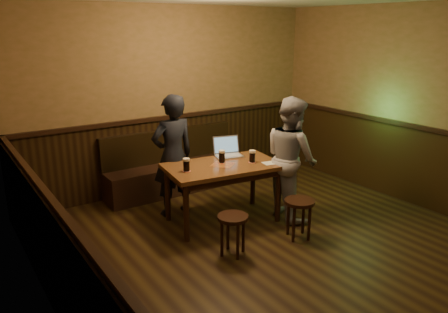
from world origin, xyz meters
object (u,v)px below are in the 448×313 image
pint_mid (222,156)px  laptop (228,151)px  pub_table (223,172)px  person_grey (291,158)px  bench (174,171)px  stool_left (233,223)px  pint_right (252,156)px  stool_right (299,208)px  pint_left (186,165)px  person_suit (173,156)px

pint_mid → laptop: 0.34m
pub_table → person_grey: 0.93m
pub_table → bench: bearing=98.0°
pint_mid → pub_table: bearing=-115.2°
stool_left → laptop: 1.39m
pint_mid → laptop: size_ratio=0.39×
bench → person_grey: 1.98m
pint_right → bench: bearing=103.9°
stool_right → pint_right: pint_right is taller
bench → pint_left: 1.53m
stool_right → laptop: 1.32m
pint_mid → laptop: (0.25, 0.23, -0.02)m
pint_left → person_suit: person_suit is taller
person_suit → person_grey: size_ratio=1.01×
stool_left → person_suit: person_suit is taller
laptop → pint_right: bearing=-62.9°
bench → person_grey: person_grey is taller
pint_mid → pint_right: bearing=-31.9°
pub_table → pint_mid: size_ratio=9.17×
bench → pub_table: size_ratio=1.42×
stool_right → pint_right: size_ratio=2.97×
stool_left → person_suit: (-0.01, 1.37, 0.45)m
stool_left → bench: bearing=79.3°
laptop → bench: bearing=121.1°
pub_table → laptop: size_ratio=3.62×
pub_table → person_suit: size_ratio=0.94×
pint_left → laptop: 0.85m
pub_table → stool_right: bearing=-54.3°
pint_left → person_grey: 1.41m
pint_left → person_grey: bearing=-15.8°
stool_right → pint_left: pint_left is taller
person_suit → pint_right: bearing=137.8°
pub_table → pint_mid: 0.20m
pub_table → person_grey: (0.84, -0.36, 0.14)m
stool_right → pint_left: (-1.00, 0.94, 0.47)m
stool_left → stool_right: (0.89, -0.12, 0.01)m
pub_table → stool_left: bearing=-109.0°
pint_left → person_suit: (0.10, 0.55, -0.04)m
pub_table → pint_right: pint_right is taller
stool_left → stool_right: bearing=-7.4°
bench → laptop: laptop is taller
stool_left → pint_right: (0.78, 0.67, 0.49)m
pub_table → stool_left: 0.95m
stool_left → laptop: bearing=58.0°
stool_left → person_grey: 1.40m
pub_table → stool_left: pub_table is taller
bench → person_suit: bearing=-117.8°
stool_right → person_grey: person_grey is taller
pint_left → pint_right: bearing=-10.2°
bench → stool_right: (0.48, -2.28, 0.08)m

